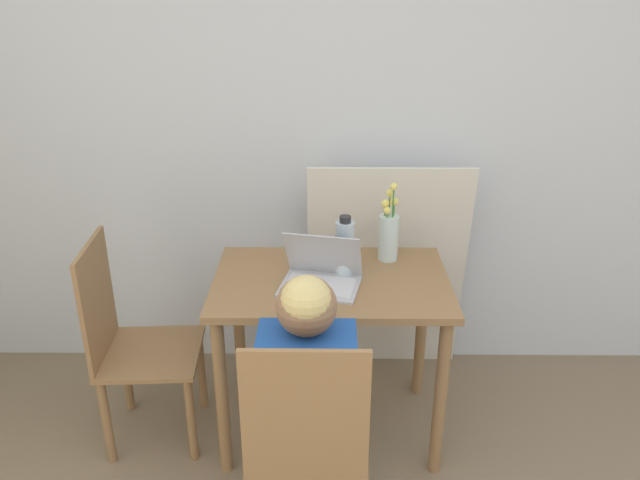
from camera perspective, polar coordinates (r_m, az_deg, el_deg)
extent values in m
cube|color=silver|center=(2.91, 4.96, 10.81)|extent=(6.40, 0.05, 2.50)
cube|color=olive|center=(2.52, 1.02, -3.89)|extent=(0.95, 0.62, 0.03)
cylinder|color=olive|center=(2.53, -8.95, -14.03)|extent=(0.05, 0.05, 0.71)
cylinder|color=olive|center=(2.54, 10.93, -14.04)|extent=(0.05, 0.05, 0.71)
cylinder|color=olive|center=(2.95, -7.42, -7.91)|extent=(0.05, 0.05, 0.71)
cylinder|color=olive|center=(2.96, 9.25, -7.94)|extent=(0.05, 0.05, 0.71)
cube|color=olive|center=(2.22, -1.13, -18.17)|extent=(0.40, 0.40, 0.02)
cube|color=olive|center=(1.91, -1.38, -16.23)|extent=(0.38, 0.02, 0.49)
cylinder|color=olive|center=(2.49, 3.20, -19.20)|extent=(0.04, 0.04, 0.40)
cylinder|color=olive|center=(2.50, -5.08, -19.09)|extent=(0.04, 0.04, 0.40)
cube|color=olive|center=(2.74, -15.14, -9.95)|extent=(0.42, 0.42, 0.02)
cube|color=olive|center=(2.66, -19.74, -5.22)|extent=(0.04, 0.38, 0.49)
cylinder|color=olive|center=(2.70, -11.71, -15.73)|extent=(0.04, 0.04, 0.40)
cylinder|color=olive|center=(2.97, -10.79, -11.59)|extent=(0.04, 0.04, 0.40)
cylinder|color=olive|center=(2.77, -18.92, -15.44)|extent=(0.04, 0.04, 0.40)
cylinder|color=olive|center=(3.03, -17.28, -11.45)|extent=(0.04, 0.04, 0.40)
cube|color=#1E4C9E|center=(2.08, -1.18, -13.52)|extent=(0.31, 0.18, 0.43)
sphere|color=#936B4C|center=(1.90, -1.25, -6.06)|extent=(0.19, 0.19, 0.19)
sphere|color=#D8BC72|center=(1.88, -1.27, -5.65)|extent=(0.16, 0.16, 0.16)
cylinder|color=navy|center=(2.31, 0.79, -15.44)|extent=(0.09, 0.28, 0.09)
cylinder|color=navy|center=(2.31, -2.81, -15.39)|extent=(0.09, 0.28, 0.09)
cylinder|color=navy|center=(2.56, 0.76, -17.37)|extent=(0.07, 0.07, 0.42)
cylinder|color=navy|center=(2.56, -2.51, -17.33)|extent=(0.07, 0.07, 0.42)
cylinder|color=#1E4C9E|center=(2.23, 2.44, -9.85)|extent=(0.06, 0.24, 0.06)
cylinder|color=#1E4C9E|center=(2.24, -4.43, -9.78)|extent=(0.06, 0.24, 0.06)
cube|color=#B2B2B7|center=(2.45, -0.01, -4.23)|extent=(0.34, 0.29, 0.01)
cube|color=silver|center=(2.44, -0.01, -4.11)|extent=(0.29, 0.21, 0.00)
cube|color=#B2B2B7|center=(2.45, 0.29, -1.36)|extent=(0.32, 0.17, 0.21)
cube|color=#19284C|center=(2.45, 0.31, -1.29)|extent=(0.29, 0.15, 0.18)
cylinder|color=silver|center=(2.66, 6.27, 0.21)|extent=(0.09, 0.09, 0.20)
cylinder|color=#3D7A38|center=(2.64, 6.70, 1.27)|extent=(0.01, 0.01, 0.22)
sphere|color=#EFDB66|center=(2.60, 6.81, 3.50)|extent=(0.04, 0.04, 0.04)
cylinder|color=#3D7A38|center=(2.65, 6.30, 1.71)|extent=(0.01, 0.01, 0.25)
sphere|color=#EFDB66|center=(2.60, 6.42, 4.29)|extent=(0.03, 0.03, 0.03)
cylinder|color=#3D7A38|center=(2.64, 5.91, 1.19)|extent=(0.01, 0.01, 0.21)
sphere|color=#EFDB66|center=(2.60, 6.00, 3.34)|extent=(0.03, 0.03, 0.03)
cylinder|color=#3D7A38|center=(2.63, 6.08, 0.78)|extent=(0.01, 0.01, 0.19)
sphere|color=#EFDB66|center=(2.59, 6.17, 2.69)|extent=(0.03, 0.03, 0.03)
cylinder|color=#3D7A38|center=(2.61, 6.62, 1.84)|extent=(0.01, 0.01, 0.29)
sphere|color=#EFDB66|center=(2.56, 6.77, 4.89)|extent=(0.03, 0.03, 0.03)
cylinder|color=silver|center=(2.49, 2.27, -0.84)|extent=(0.08, 0.08, 0.23)
cylinder|color=#262628|center=(2.44, 2.32, 1.90)|extent=(0.05, 0.05, 0.03)
cube|color=silver|center=(3.03, 6.07, -2.93)|extent=(0.75, 0.17, 1.09)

